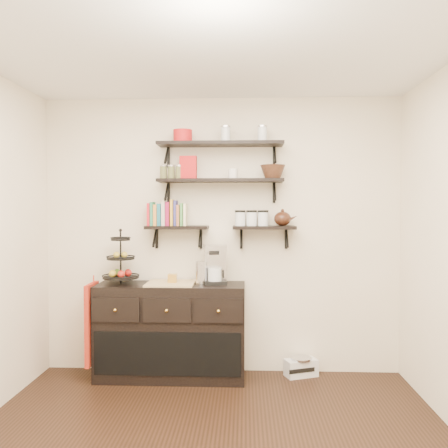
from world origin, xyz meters
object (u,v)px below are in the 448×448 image
radio (301,367)px  coffee_maker (215,265)px  sideboard (171,331)px  fruit_stand (121,266)px

radio → coffee_maker: bearing=164.1°
sideboard → radio: 1.30m
coffee_maker → fruit_stand: bearing=169.7°
sideboard → radio: bearing=4.4°
fruit_stand → coffee_maker: size_ratio=1.33×
sideboard → coffee_maker: (0.42, 0.03, 0.63)m
sideboard → fruit_stand: bearing=179.6°
sideboard → fruit_stand: (-0.48, 0.00, 0.62)m
fruit_stand → radio: 1.98m
coffee_maker → radio: bearing=-6.8°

